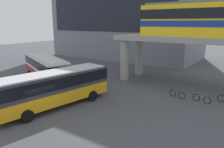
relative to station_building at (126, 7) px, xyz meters
name	(u,v)px	position (x,y,z in m)	size (l,w,h in m)	color
ground_plane	(109,87)	(11.01, -21.75, -10.62)	(120.00, 120.00, 0.00)	#47494F
station_building	(126,7)	(0.00, 0.00, 0.00)	(30.49, 14.52, 21.23)	slate
bus_main	(53,86)	(10.67, -29.75, -8.63)	(4.16, 11.30, 3.22)	orange
bus_secondary	(45,66)	(3.01, -24.38, -8.63)	(11.16, 6.61, 3.22)	red
bicycle_green	(177,94)	(18.85, -20.87, -10.26)	(1.74, 0.55, 1.04)	black
bicycle_orange	(202,99)	(21.24, -20.92, -10.26)	(1.77, 0.42, 1.04)	black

